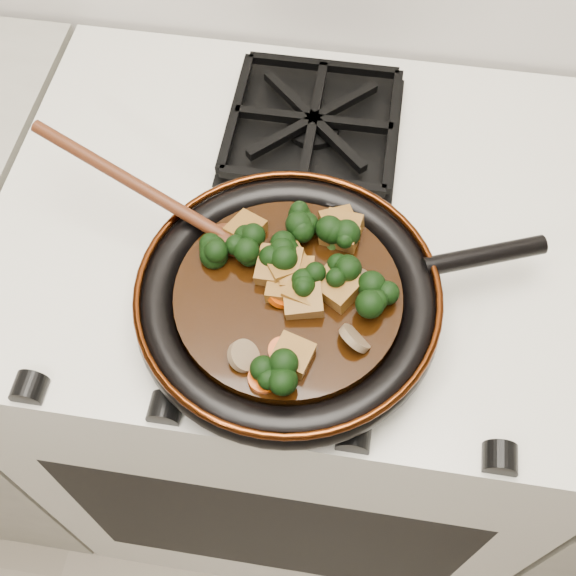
# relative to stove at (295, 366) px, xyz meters

# --- Properties ---
(stove) EXTENTS (0.76, 0.60, 0.90)m
(stove) POSITION_rel_stove_xyz_m (0.00, 0.00, 0.00)
(stove) COLOR silver
(stove) RESTS_ON ground
(burner_grate_front) EXTENTS (0.23, 0.23, 0.03)m
(burner_grate_front) POSITION_rel_stove_xyz_m (0.00, -0.14, 0.46)
(burner_grate_front) COLOR black
(burner_grate_front) RESTS_ON stove
(burner_grate_back) EXTENTS (0.23, 0.23, 0.03)m
(burner_grate_back) POSITION_rel_stove_xyz_m (0.00, 0.14, 0.46)
(burner_grate_back) COLOR black
(burner_grate_back) RESTS_ON stove
(skillet) EXTENTS (0.44, 0.33, 0.05)m
(skillet) POSITION_rel_stove_xyz_m (0.01, -0.15, 0.49)
(skillet) COLOR black
(skillet) RESTS_ON burner_grate_front
(braising_sauce) EXTENTS (0.25, 0.25, 0.02)m
(braising_sauce) POSITION_rel_stove_xyz_m (0.01, -0.15, 0.50)
(braising_sauce) COLOR black
(braising_sauce) RESTS_ON skillet
(tofu_cube_0) EXTENTS (0.06, 0.06, 0.03)m
(tofu_cube_0) POSITION_rel_stove_xyz_m (0.00, -0.12, 0.52)
(tofu_cube_0) COLOR brown
(tofu_cube_0) RESTS_ON braising_sauce
(tofu_cube_1) EXTENTS (0.05, 0.05, 0.03)m
(tofu_cube_1) POSITION_rel_stove_xyz_m (0.06, -0.06, 0.52)
(tofu_cube_1) COLOR brown
(tofu_cube_1) RESTS_ON braising_sauce
(tofu_cube_2) EXTENTS (0.04, 0.04, 0.02)m
(tofu_cube_2) POSITION_rel_stove_xyz_m (0.01, -0.15, 0.52)
(tofu_cube_2) COLOR brown
(tofu_cube_2) RESTS_ON braising_sauce
(tofu_cube_3) EXTENTS (0.05, 0.05, 0.03)m
(tofu_cube_3) POSITION_rel_stove_xyz_m (0.03, -0.15, 0.52)
(tofu_cube_3) COLOR brown
(tofu_cube_3) RESTS_ON braising_sauce
(tofu_cube_4) EXTENTS (0.05, 0.05, 0.02)m
(tofu_cube_4) POSITION_rel_stove_xyz_m (-0.05, -0.08, 0.52)
(tofu_cube_4) COLOR brown
(tofu_cube_4) RESTS_ON braising_sauce
(tofu_cube_5) EXTENTS (0.04, 0.04, 0.02)m
(tofu_cube_5) POSITION_rel_stove_xyz_m (0.02, -0.13, 0.52)
(tofu_cube_5) COLOR brown
(tofu_cube_5) RESTS_ON braising_sauce
(tofu_cube_6) EXTENTS (0.05, 0.05, 0.03)m
(tofu_cube_6) POSITION_rel_stove_xyz_m (0.03, -0.16, 0.52)
(tofu_cube_6) COLOR brown
(tofu_cube_6) RESTS_ON braising_sauce
(tofu_cube_7) EXTENTS (0.06, 0.06, 0.03)m
(tofu_cube_7) POSITION_rel_stove_xyz_m (0.06, -0.14, 0.52)
(tofu_cube_7) COLOR brown
(tofu_cube_7) RESTS_ON braising_sauce
(tofu_cube_8) EXTENTS (0.05, 0.05, 0.03)m
(tofu_cube_8) POSITION_rel_stove_xyz_m (0.06, -0.07, 0.52)
(tofu_cube_8) COLOR brown
(tofu_cube_8) RESTS_ON braising_sauce
(tofu_cube_9) EXTENTS (0.05, 0.05, 0.02)m
(tofu_cube_9) POSITION_rel_stove_xyz_m (0.03, -0.23, 0.52)
(tofu_cube_9) COLOR brown
(tofu_cube_9) RESTS_ON braising_sauce
(tofu_cube_10) EXTENTS (0.05, 0.05, 0.03)m
(tofu_cube_10) POSITION_rel_stove_xyz_m (-0.00, -0.13, 0.52)
(tofu_cube_10) COLOR brown
(tofu_cube_10) RESTS_ON braising_sauce
(broccoli_floret_0) EXTENTS (0.09, 0.08, 0.07)m
(broccoli_floret_0) POSITION_rel_stove_xyz_m (0.06, -0.12, 0.52)
(broccoli_floret_0) COLOR black
(broccoli_floret_0) RESTS_ON braising_sauce
(broccoli_floret_1) EXTENTS (0.08, 0.07, 0.06)m
(broccoli_floret_1) POSITION_rel_stove_xyz_m (-0.01, -0.11, 0.52)
(broccoli_floret_1) COLOR black
(broccoli_floret_1) RESTS_ON braising_sauce
(broccoli_floret_2) EXTENTS (0.08, 0.08, 0.06)m
(broccoli_floret_2) POSITION_rel_stove_xyz_m (0.04, -0.14, 0.52)
(broccoli_floret_2) COLOR black
(broccoli_floret_2) RESTS_ON braising_sauce
(broccoli_floret_3) EXTENTS (0.08, 0.08, 0.07)m
(broccoli_floret_3) POSITION_rel_stove_xyz_m (0.05, -0.08, 0.52)
(broccoli_floret_3) COLOR black
(broccoli_floret_3) RESTS_ON braising_sauce
(broccoli_floret_4) EXTENTS (0.07, 0.06, 0.06)m
(broccoli_floret_4) POSITION_rel_stove_xyz_m (-0.08, -0.11, 0.52)
(broccoli_floret_4) COLOR black
(broccoli_floret_4) RESTS_ON braising_sauce
(broccoli_floret_5) EXTENTS (0.08, 0.08, 0.06)m
(broccoli_floret_5) POSITION_rel_stove_xyz_m (0.01, -0.25, 0.52)
(broccoli_floret_5) COLOR black
(broccoli_floret_5) RESTS_ON braising_sauce
(broccoli_floret_6) EXTENTS (0.08, 0.09, 0.06)m
(broccoli_floret_6) POSITION_rel_stove_xyz_m (0.10, -0.15, 0.52)
(broccoli_floret_6) COLOR black
(broccoli_floret_6) RESTS_ON braising_sauce
(broccoli_floret_7) EXTENTS (0.08, 0.09, 0.07)m
(broccoli_floret_7) POSITION_rel_stove_xyz_m (0.01, -0.07, 0.52)
(broccoli_floret_7) COLOR black
(broccoli_floret_7) RESTS_ON braising_sauce
(broccoli_floret_8) EXTENTS (0.07, 0.07, 0.08)m
(broccoli_floret_8) POSITION_rel_stove_xyz_m (-0.05, -0.11, 0.52)
(broccoli_floret_8) COLOR black
(broccoli_floret_8) RESTS_ON braising_sauce
(carrot_coin_0) EXTENTS (0.03, 0.03, 0.01)m
(carrot_coin_0) POSITION_rel_stove_xyz_m (0.00, -0.25, 0.51)
(carrot_coin_0) COLOR #B93A05
(carrot_coin_0) RESTS_ON braising_sauce
(carrot_coin_1) EXTENTS (0.03, 0.03, 0.02)m
(carrot_coin_1) POSITION_rel_stove_xyz_m (-0.00, -0.11, 0.51)
(carrot_coin_1) COLOR #B93A05
(carrot_coin_1) RESTS_ON braising_sauce
(carrot_coin_2) EXTENTS (0.03, 0.03, 0.02)m
(carrot_coin_2) POSITION_rel_stove_xyz_m (-0.01, -0.12, 0.51)
(carrot_coin_2) COLOR #B93A05
(carrot_coin_2) RESTS_ON braising_sauce
(carrot_coin_3) EXTENTS (0.03, 0.03, 0.02)m
(carrot_coin_3) POSITION_rel_stove_xyz_m (0.06, -0.13, 0.51)
(carrot_coin_3) COLOR #B93A05
(carrot_coin_3) RESTS_ON braising_sauce
(carrot_coin_4) EXTENTS (0.03, 0.03, 0.02)m
(carrot_coin_4) POSITION_rel_stove_xyz_m (0.02, -0.22, 0.51)
(carrot_coin_4) COLOR #B93A05
(carrot_coin_4) RESTS_ON braising_sauce
(carrot_coin_5) EXTENTS (0.03, 0.03, 0.02)m
(carrot_coin_5) POSITION_rel_stove_xyz_m (0.00, -0.16, 0.51)
(carrot_coin_5) COLOR #B93A05
(carrot_coin_5) RESTS_ON braising_sauce
(mushroom_slice_0) EXTENTS (0.05, 0.05, 0.03)m
(mushroom_slice_0) POSITION_rel_stove_xyz_m (0.09, -0.20, 0.52)
(mushroom_slice_0) COLOR brown
(mushroom_slice_0) RESTS_ON braising_sauce
(mushroom_slice_1) EXTENTS (0.04, 0.04, 0.03)m
(mushroom_slice_1) POSITION_rel_stove_xyz_m (0.10, -0.12, 0.52)
(mushroom_slice_1) COLOR brown
(mushroom_slice_1) RESTS_ON braising_sauce
(mushroom_slice_2) EXTENTS (0.03, 0.03, 0.03)m
(mushroom_slice_2) POSITION_rel_stove_xyz_m (-0.02, -0.23, 0.52)
(mushroom_slice_2) COLOR brown
(mushroom_slice_2) RESTS_ON braising_sauce
(wooden_spoon) EXTENTS (0.16, 0.08, 0.26)m
(wooden_spoon) POSITION_rel_stove_xyz_m (-0.13, -0.07, 0.53)
(wooden_spoon) COLOR #4A2210
(wooden_spoon) RESTS_ON braising_sauce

